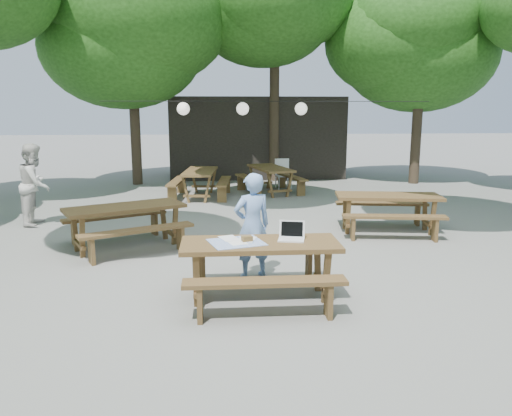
{
  "coord_description": "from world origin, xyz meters",
  "views": [
    {
      "loc": [
        -0.88,
        -7.77,
        2.41
      ],
      "look_at": [
        -0.37,
        -0.99,
        1.05
      ],
      "focal_mm": 35.0,
      "sensor_mm": 36.0,
      "label": 1
    }
  ],
  "objects_px": {
    "picnic_table_nw": "(126,226)",
    "second_person": "(35,184)",
    "plastic_chair": "(283,180)",
    "main_picnic_table": "(260,269)",
    "woman": "(252,226)"
  },
  "relations": [
    {
      "from": "woman",
      "to": "main_picnic_table",
      "type": "bearing_deg",
      "value": 74.55
    },
    {
      "from": "main_picnic_table",
      "to": "woman",
      "type": "distance_m",
      "value": 0.92
    },
    {
      "from": "woman",
      "to": "plastic_chair",
      "type": "relative_size",
      "value": 1.69
    },
    {
      "from": "picnic_table_nw",
      "to": "second_person",
      "type": "bearing_deg",
      "value": 110.76
    },
    {
      "from": "second_person",
      "to": "plastic_chair",
      "type": "xyz_separation_m",
      "value": [
        5.81,
        4.34,
        -0.59
      ]
    },
    {
      "from": "picnic_table_nw",
      "to": "woman",
      "type": "relative_size",
      "value": 1.58
    },
    {
      "from": "woman",
      "to": "second_person",
      "type": "height_order",
      "value": "second_person"
    },
    {
      "from": "main_picnic_table",
      "to": "picnic_table_nw",
      "type": "xyz_separation_m",
      "value": [
        -2.14,
        2.55,
        0.0
      ]
    },
    {
      "from": "picnic_table_nw",
      "to": "plastic_chair",
      "type": "bearing_deg",
      "value": 33.68
    },
    {
      "from": "main_picnic_table",
      "to": "picnic_table_nw",
      "type": "bearing_deg",
      "value": 130.06
    },
    {
      "from": "picnic_table_nw",
      "to": "plastic_chair",
      "type": "relative_size",
      "value": 2.68
    },
    {
      "from": "main_picnic_table",
      "to": "woman",
      "type": "height_order",
      "value": "woman"
    },
    {
      "from": "picnic_table_nw",
      "to": "plastic_chair",
      "type": "height_order",
      "value": "plastic_chair"
    },
    {
      "from": "picnic_table_nw",
      "to": "second_person",
      "type": "relative_size",
      "value": 1.41
    },
    {
      "from": "picnic_table_nw",
      "to": "woman",
      "type": "bearing_deg",
      "value": -65.87
    }
  ]
}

